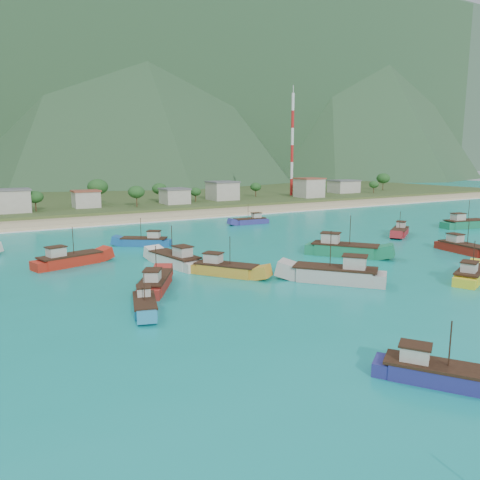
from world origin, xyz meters
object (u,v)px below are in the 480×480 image
boat_16 (471,276)px  boat_23 (337,275)px  boat_7 (344,250)px  boat_26 (465,224)px  boat_18 (437,375)px  boat_3 (463,249)px  radio_tower (292,145)px  boat_2 (400,232)px  boat_5 (225,270)px  boat_25 (175,261)px  boat_10 (69,261)px  boat_14 (156,284)px  boat_27 (145,306)px  boat_15 (251,221)px  boat_17 (145,242)px

boat_16 → boat_23: 19.68m
boat_7 → boat_26: size_ratio=1.00×
boat_23 → boat_18: bearing=-157.6°
boat_3 → boat_23: size_ratio=0.89×
radio_tower → boat_18: bearing=-122.8°
boat_2 → boat_18: (-54.26, -50.50, -0.06)m
boat_5 → boat_25: 10.34m
boat_7 → boat_10: 47.71m
boat_3 → boat_5: boat_3 is taller
boat_14 → boat_26: 88.49m
radio_tower → boat_3: radio_tower is taller
radio_tower → boat_10: radio_tower is taller
boat_3 → boat_27: (-62.61, -1.76, -0.27)m
boat_5 → boat_15: bearing=-161.6°
boat_14 → boat_27: 8.80m
boat_10 → boat_14: boat_10 is taller
boat_10 → radio_tower: bearing=111.7°
boat_7 → boat_10: (-44.54, 17.09, -0.20)m
boat_5 → boat_10: boat_10 is taller
boat_16 → boat_23: (-17.37, 9.25, 0.30)m
boat_5 → boat_18: bearing=51.2°
boat_2 → boat_26: boat_26 is taller
boat_10 → boat_26: boat_26 is taller
boat_23 → boat_7: bearing=3.9°
boat_15 → boat_26: bearing=-124.5°
boat_2 → boat_16: boat_16 is taller
boat_3 → boat_10: boat_10 is taller
boat_10 → boat_15: boat_10 is taller
radio_tower → boat_5: bearing=-131.1°
boat_14 → boat_27: size_ratio=1.22×
boat_14 → boat_23: 25.59m
boat_2 → boat_3: bearing=130.6°
boat_7 → boat_16: boat_7 is taller
boat_2 → boat_27: boat_2 is taller
boat_2 → boat_15: bearing=-3.1°
boat_17 → boat_23: boat_23 is taller
boat_10 → boat_23: 43.33m
boat_16 → boat_26: boat_26 is taller
boat_7 → boat_14: 37.41m
boat_10 → boat_25: boat_25 is taller
boat_10 → boat_17: (16.80, 10.76, -0.14)m
radio_tower → boat_26: 92.57m
boat_3 → boat_26: boat_26 is taller
boat_15 → boat_18: 90.72m
boat_5 → boat_17: size_ratio=1.06×
boat_16 → boat_26: (46.46, 32.37, 0.22)m
boat_15 → boat_23: 60.49m
boat_27 → radio_tower: bearing=-116.8°
boat_10 → boat_18: size_ratio=1.26×
boat_2 → boat_27: size_ratio=1.15×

